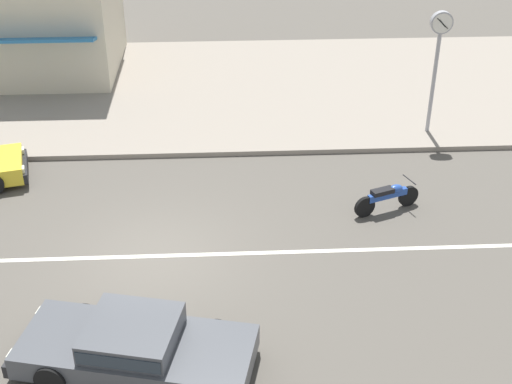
% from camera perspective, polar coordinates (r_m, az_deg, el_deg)
% --- Properties ---
extents(ground_plane, '(160.00, 160.00, 0.00)m').
position_cam_1_polar(ground_plane, '(16.91, -8.02, -5.10)').
color(ground_plane, '#544F47').
extents(lane_centre_stripe, '(50.40, 0.14, 0.01)m').
position_cam_1_polar(lane_centre_stripe, '(16.91, -8.03, -5.09)').
color(lane_centre_stripe, silver).
rests_on(lane_centre_stripe, ground).
extents(kerb_strip, '(68.00, 10.00, 0.15)m').
position_cam_1_polar(kerb_strip, '(25.59, -6.48, 8.11)').
color(kerb_strip, gray).
rests_on(kerb_strip, ground).
extents(sedan_dark_grey_1, '(4.76, 2.70, 1.06)m').
position_cam_1_polar(sedan_dark_grey_1, '(13.80, -9.71, -12.04)').
color(sedan_dark_grey_1, '#47494F').
rests_on(sedan_dark_grey_1, ground).
extents(motorcycle_1, '(1.79, 0.88, 0.80)m').
position_cam_1_polar(motorcycle_1, '(18.51, 10.51, -0.36)').
color(motorcycle_1, black).
rests_on(motorcycle_1, ground).
extents(street_clock, '(0.65, 0.22, 3.76)m').
position_cam_1_polar(street_clock, '(21.85, 14.40, 11.40)').
color(street_clock, '#9E9EA3').
rests_on(street_clock, kerb_strip).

